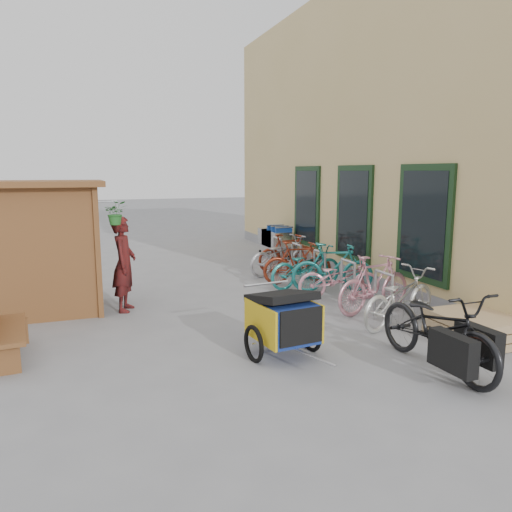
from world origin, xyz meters
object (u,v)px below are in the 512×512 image
object	(u,v)px
kiosk	(38,229)
bike_0	(399,297)
bike_6	(282,255)
bike_7	(288,252)
pallet_stack	(475,328)
bike_5	(298,262)
child_trailer	(283,318)
bike_1	(375,284)
bike_3	(333,268)
cargo_bike	(439,329)
shopping_carts	(274,238)
bench	(1,326)
bike_4	(306,266)
bike_2	(339,278)
person_kiosk	(124,264)

from	to	relation	value
kiosk	bike_0	size ratio (longest dim) A/B	1.35
bike_6	bike_7	bearing A→B (deg)	-54.03
pallet_stack	bike_0	world-z (taller)	bike_0
kiosk	bike_5	bearing A→B (deg)	6.87
child_trailer	bike_1	xyz separation A→B (m)	(2.43, 1.45, -0.01)
bike_3	cargo_bike	bearing A→B (deg)	-173.21
shopping_carts	bike_5	bearing A→B (deg)	-103.74
kiosk	bike_1	size ratio (longest dim) A/B	1.40
bike_1	child_trailer	bearing A→B (deg)	107.48
kiosk	child_trailer	bearing A→B (deg)	-46.30
kiosk	bike_1	bearing A→B (deg)	-19.14
cargo_bike	bike_1	bearing A→B (deg)	72.00
child_trailer	bike_5	bearing A→B (deg)	55.37
bench	child_trailer	world-z (taller)	child_trailer
cargo_bike	child_trailer	bearing A→B (deg)	143.65
kiosk	bike_4	world-z (taller)	kiosk
bike_5	bike_6	xyz separation A→B (m)	(0.04, 1.05, -0.01)
bench	bike_0	size ratio (longest dim) A/B	0.82
bike_7	bike_3	bearing A→B (deg)	178.32
pallet_stack	bike_2	world-z (taller)	bike_2
bike_5	bike_2	bearing A→B (deg)	-167.19
bike_0	bike_5	size ratio (longest dim) A/B	1.12
shopping_carts	bike_3	size ratio (longest dim) A/B	0.86
bench	bike_1	distance (m)	6.12
shopping_carts	bike_7	distance (m)	2.25
bike_2	person_kiosk	bearing A→B (deg)	99.23
bike_5	person_kiosk	bearing A→B (deg)	109.66
kiosk	bike_6	bearing A→B (deg)	17.41
bench	kiosk	bearing A→B (deg)	74.79
bike_0	bike_2	distance (m)	1.88
kiosk	bike_3	bearing A→B (deg)	-3.56
bike_2	bike_7	bearing A→B (deg)	14.46
bike_2	bike_4	world-z (taller)	bike_4
bike_6	pallet_stack	bearing A→B (deg)	175.64
cargo_bike	person_kiosk	distance (m)	5.57
bike_2	bike_6	bearing A→B (deg)	21.09
person_kiosk	bike_1	distance (m)	4.61
pallet_stack	bike_7	xyz separation A→B (m)	(-0.52, 5.95, 0.28)
person_kiosk	bike_4	xyz separation A→B (m)	(3.97, 0.54, -0.40)
shopping_carts	bike_6	size ratio (longest dim) A/B	0.82
bike_1	bike_6	xyz separation A→B (m)	(-0.29, 3.69, -0.05)
cargo_bike	bike_5	distance (m)	5.25
pallet_stack	bike_0	size ratio (longest dim) A/B	0.65
bike_6	bike_7	size ratio (longest dim) A/B	1.15
bench	bike_3	distance (m)	6.43
shopping_carts	bike_0	size ratio (longest dim) A/B	0.82
pallet_stack	bike_7	world-z (taller)	bike_7
bike_2	child_trailer	bearing A→B (deg)	155.37
child_trailer	bike_3	size ratio (longest dim) A/B	0.96
bike_3	bike_6	xyz separation A→B (m)	(-0.31, 2.06, -0.04)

